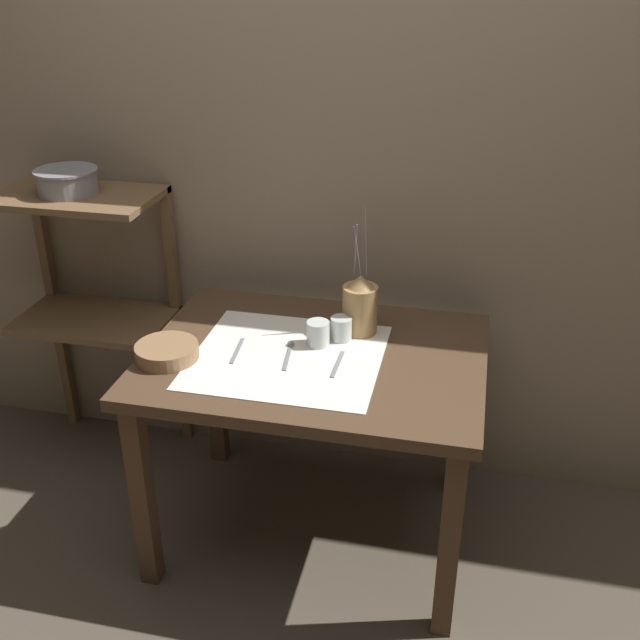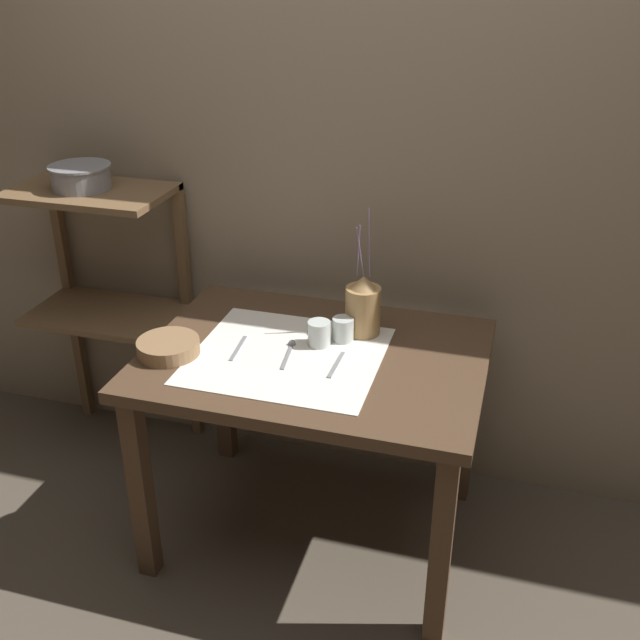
% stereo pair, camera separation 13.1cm
% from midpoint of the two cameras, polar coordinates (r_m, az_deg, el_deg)
% --- Properties ---
extents(ground_plane, '(12.00, 12.00, 0.00)m').
position_cam_midpoint_polar(ground_plane, '(2.79, 1.02, -15.69)').
color(ground_plane, brown).
extents(stone_wall_back, '(7.00, 0.06, 2.40)m').
position_cam_midpoint_polar(stone_wall_back, '(2.64, 4.19, 11.67)').
color(stone_wall_back, gray).
rests_on(stone_wall_back, ground_plane).
extents(wooden_table, '(1.07, 0.79, 0.73)m').
position_cam_midpoint_polar(wooden_table, '(2.42, 1.14, -4.68)').
color(wooden_table, '#4C3523').
rests_on(wooden_table, ground_plane).
extents(wooden_shelf_unit, '(0.57, 0.35, 1.10)m').
position_cam_midpoint_polar(wooden_shelf_unit, '(2.95, -14.80, 3.78)').
color(wooden_shelf_unit, brown).
rests_on(wooden_shelf_unit, ground_plane).
extents(linen_cloth, '(0.58, 0.54, 0.00)m').
position_cam_midpoint_polar(linen_cloth, '(2.35, -0.91, -2.73)').
color(linen_cloth, white).
rests_on(linen_cloth, wooden_table).
extents(pitcher_with_flowers, '(0.12, 0.12, 0.42)m').
position_cam_midpoint_polar(pitcher_with_flowers, '(2.45, 4.81, 0.96)').
color(pitcher_with_flowers, '#A87F4C').
rests_on(pitcher_with_flowers, wooden_table).
extents(wooden_bowl, '(0.20, 0.20, 0.05)m').
position_cam_midpoint_polar(wooden_bowl, '(2.38, -9.95, -2.08)').
color(wooden_bowl, '#8E6B47').
rests_on(wooden_bowl, wooden_table).
extents(glass_tumbler_near, '(0.07, 0.07, 0.08)m').
position_cam_midpoint_polar(glass_tumbler_near, '(2.39, 1.51, -1.05)').
color(glass_tumbler_near, silver).
rests_on(glass_tumbler_near, wooden_table).
extents(glass_tumbler_far, '(0.07, 0.07, 0.08)m').
position_cam_midpoint_polar(glass_tumbler_far, '(2.42, 3.31, -0.73)').
color(glass_tumbler_far, silver).
rests_on(glass_tumbler_far, wooden_table).
extents(knife_center, '(0.03, 0.16, 0.00)m').
position_cam_midpoint_polar(knife_center, '(2.39, -4.70, -2.17)').
color(knife_center, gray).
rests_on(knife_center, wooden_table).
extents(spoon_outer, '(0.04, 0.17, 0.02)m').
position_cam_midpoint_polar(spoon_outer, '(2.38, -0.70, -2.17)').
color(spoon_outer, gray).
rests_on(spoon_outer, wooden_table).
extents(fork_inner, '(0.01, 0.16, 0.00)m').
position_cam_midpoint_polar(fork_inner, '(2.29, 2.88, -3.44)').
color(fork_inner, gray).
rests_on(fork_inner, wooden_table).
extents(metal_pot_large, '(0.22, 0.22, 0.09)m').
position_cam_midpoint_polar(metal_pot_large, '(2.81, -16.50, 10.47)').
color(metal_pot_large, gray).
rests_on(metal_pot_large, wooden_shelf_unit).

